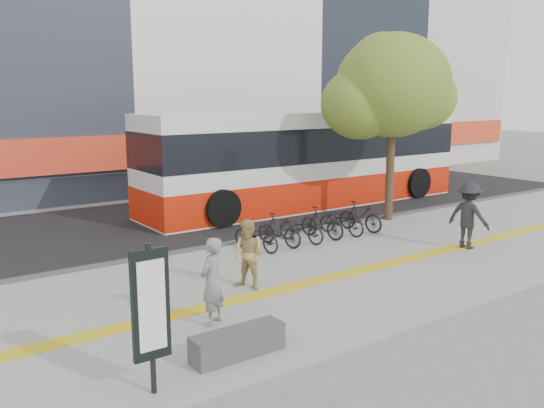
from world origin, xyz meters
TOP-DOWN VIEW (x-y plane):
  - ground at (0.00, 0.00)m, footprint 120.00×120.00m
  - sidewalk at (0.00, 1.50)m, footprint 40.00×7.00m
  - tactile_strip at (0.00, 1.00)m, footprint 40.00×0.45m
  - street at (0.00, 9.00)m, footprint 40.00×8.00m
  - curb at (0.00, 5.00)m, footprint 40.00×0.25m
  - bench at (-2.60, -1.20)m, footprint 1.60×0.45m
  - signboard at (-4.20, -1.51)m, footprint 0.55×0.10m
  - street_tree at (7.18, 4.82)m, footprint 4.40×3.80m
  - bus at (6.75, 8.50)m, footprint 13.56×3.21m
  - bicycle_row at (3.19, 4.00)m, footprint 4.79×1.69m
  - seated_woman at (-2.27, 0.20)m, footprint 0.72×0.64m
  - pedestrian_tan at (-0.64, 1.47)m, footprint 0.84×0.92m
  - pedestrian_dark at (6.19, 0.80)m, footprint 0.84×1.27m

SIDE VIEW (x-z plane):
  - ground at x=0.00m, z-range 0.00..0.00m
  - street at x=0.00m, z-range 0.00..0.06m
  - sidewalk at x=0.00m, z-range 0.00..0.08m
  - curb at x=0.00m, z-range 0.00..0.14m
  - tactile_strip at x=0.00m, z-range 0.08..0.09m
  - bench at x=-2.60m, z-range 0.08..0.53m
  - bicycle_row at x=3.19m, z-range 0.05..0.99m
  - pedestrian_tan at x=-0.64m, z-range 0.08..1.62m
  - seated_woman at x=-2.27m, z-range 0.08..1.73m
  - pedestrian_dark at x=6.19m, z-range 0.08..1.92m
  - signboard at x=-4.20m, z-range 0.27..2.47m
  - bus at x=6.75m, z-range -0.05..3.56m
  - street_tree at x=7.18m, z-range 1.36..7.67m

